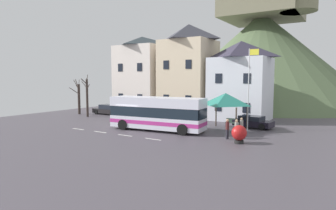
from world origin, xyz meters
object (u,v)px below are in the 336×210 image
Objects in this scene: transit_bus at (157,114)px; bus_shelter at (226,99)px; parked_car_02 at (253,122)px; pedestrian_01 at (227,128)px; parked_car_01 at (146,113)px; hilltop_castle at (262,55)px; townhouse_00 at (142,75)px; pedestrian_02 at (242,126)px; bare_tree_01 at (87,97)px; bare_tree_00 at (79,98)px; townhouse_01 at (188,70)px; townhouse_02 at (240,81)px; pedestrian_00 at (237,128)px; harbour_buoy at (239,133)px; parked_car_00 at (109,110)px; public_bench at (234,123)px; flagpole at (249,84)px.

bus_shelter reaches higher than transit_bus.
pedestrian_01 is at bearing -83.37° from parked_car_02.
parked_car_01 is 15.06m from pedestrian_01.
hilltop_castle is 34.25m from transit_bus.
townhouse_00 reaches higher than transit_bus.
transit_bus is 7.91m from pedestrian_02.
bare_tree_01 is at bearing -111.27° from townhouse_00.
parked_car_02 is 23.86m from bare_tree_00.
parked_car_01 is (-3.54, -4.75, -5.40)m from townhouse_01.
townhouse_02 is 5.90× the size of pedestrian_00.
harbour_buoy is at bearing -39.04° from pedestrian_01.
harbour_buoy is 25.66m from bare_tree_00.
parked_car_00 is 2.55× the size of public_bench.
townhouse_02 is 18.04m from parked_car_00.
parked_car_00 is at bearing 177.08° from public_bench.
townhouse_02 reaches higher than bare_tree_01.
bus_shelter is at bearing 171.80° from parked_car_00.
townhouse_02 is at bearing 109.12° from pedestrian_02.
hilltop_castle is 29.33m from flagpole.
bus_shelter reaches higher than harbour_buoy.
parked_car_01 is 8.01m from bare_tree_01.
parked_car_01 is at bearing -49.17° from townhouse_00.
public_bench is at bearing 112.03° from harbour_buoy.
townhouse_00 is 2.26× the size of bare_tree_00.
townhouse_00 reaches higher than bus_shelter.
townhouse_02 reaches higher than parked_car_01.
pedestrian_00 is at bearing -7.99° from bare_tree_01.
pedestrian_02 is 4.08m from public_bench.
pedestrian_02 is 21.01m from bare_tree_01.
townhouse_01 is at bearing 53.96° from parked_car_01.
pedestrian_00 is 1.11× the size of harbour_buoy.
pedestrian_01 reaches higher than parked_car_00.
hilltop_castle is 25.28× the size of pedestrian_02.
bare_tree_00 is (-22.07, -0.94, 1.75)m from public_bench.
bare_tree_00 reaches higher than harbour_buoy.
townhouse_01 reaches higher than townhouse_00.
bare_tree_00 is (-21.79, 0.90, -0.73)m from bus_shelter.
parked_car_01 is 2.21× the size of public_bench.
transit_bus reaches higher than pedestrian_02.
townhouse_01 is 12.58m from transit_bus.
transit_bus is at bearing 178.68° from pedestrian_01.
townhouse_00 is 14.68m from townhouse_02.
pedestrian_00 is (6.52, -32.83, -8.42)m from hilltop_castle.
pedestrian_02 is at bearing -38.50° from bus_shelter.
public_bench is 7.56m from harbour_buoy.
flagpole is (2.90, -6.21, -0.20)m from townhouse_02.
townhouse_00 is at bearing 160.64° from public_bench.
pedestrian_00 is 1.03× the size of pedestrian_02.
townhouse_01 is 2.20× the size of bare_tree_01.
pedestrian_00 reaches higher than parked_car_00.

